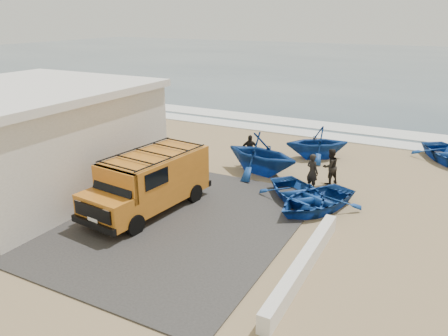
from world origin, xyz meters
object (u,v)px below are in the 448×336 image
at_px(van, 150,180).
at_px(fisherman_middle, 330,166).
at_px(parapet, 304,264).
at_px(boat_near_right, 315,200).
at_px(boat_mid_left, 261,153).
at_px(boat_far_left, 317,142).
at_px(building, 25,138).
at_px(fisherman_front, 312,172).
at_px(fisherman_back, 250,150).
at_px(boat_near_left, 299,194).

relative_size(van, fisherman_middle, 3.41).
bearing_deg(parapet, boat_near_right, 102.71).
distance_m(van, boat_mid_left, 6.05).
bearing_deg(van, boat_far_left, 73.89).
height_order(parapet, van, van).
height_order(building, van, building).
bearing_deg(boat_near_right, fisherman_front, 133.50).
bearing_deg(boat_far_left, fisherman_middle, -6.34).
distance_m(van, boat_far_left, 9.85).
bearing_deg(parapet, fisherman_back, 123.81).
height_order(boat_mid_left, fisherman_middle, boat_mid_left).
distance_m(parapet, boat_far_left, 10.92).
bearing_deg(boat_near_left, building, 153.48).
bearing_deg(building, fisherman_front, 25.85).
bearing_deg(parapet, van, 167.28).
distance_m(building, fisherman_middle, 13.02).
height_order(building, boat_mid_left, building).
bearing_deg(boat_near_right, boat_near_left, 175.10).
distance_m(parapet, fisherman_back, 9.69).
relative_size(boat_near_left, fisherman_back, 2.31).
distance_m(parapet, van, 6.71).
bearing_deg(fisherman_front, boat_mid_left, 6.61).
xyz_separation_m(boat_mid_left, boat_far_left, (1.65, 3.43, -0.13)).
bearing_deg(boat_mid_left, parapet, -136.47).
distance_m(boat_near_left, boat_near_right, 0.85).
xyz_separation_m(parapet, boat_near_left, (-1.73, 4.74, 0.08)).
height_order(building, parapet, building).
height_order(van, boat_near_left, van).
distance_m(fisherman_front, fisherman_middle, 1.16).
relative_size(boat_mid_left, fisherman_middle, 2.32).
bearing_deg(boat_far_left, parapet, -17.12).
xyz_separation_m(van, boat_near_left, (4.76, 3.28, -0.84)).
distance_m(boat_near_right, fisherman_front, 2.08).
relative_size(parapet, boat_near_left, 1.73).
distance_m(boat_mid_left, fisherman_back, 1.37).
distance_m(van, boat_near_left, 5.83).
bearing_deg(boat_near_left, boat_far_left, 54.16).
bearing_deg(fisherman_front, building, 50.54).
height_order(van, boat_near_right, van).
relative_size(fisherman_front, fisherman_back, 1.06).
distance_m(building, boat_mid_left, 10.24).
distance_m(boat_far_left, fisherman_middle, 3.60).
relative_size(van, boat_near_left, 1.56).
bearing_deg(parapet, boat_far_left, 104.51).
xyz_separation_m(fisherman_front, fisherman_back, (-3.71, 1.80, -0.05)).
xyz_separation_m(parapet, boat_mid_left, (-4.39, 7.13, 0.69)).
bearing_deg(fisherman_front, fisherman_middle, -89.57).
relative_size(boat_far_left, fisherman_back, 2.13).
bearing_deg(building, parapet, -4.58).
bearing_deg(van, boat_near_left, 40.84).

